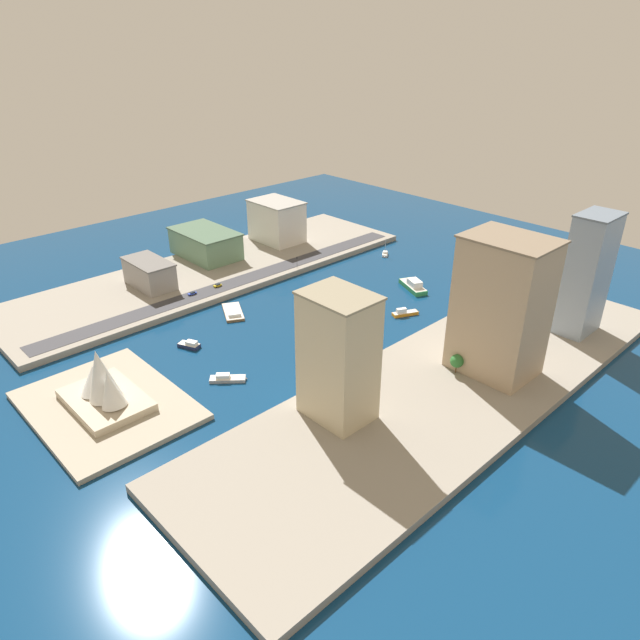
# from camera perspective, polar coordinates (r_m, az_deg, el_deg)

# --- Properties ---
(ground_plane) EXTENTS (440.00, 440.00, 0.00)m
(ground_plane) POSITION_cam_1_polar(r_m,az_deg,el_deg) (279.49, -0.87, 0.04)
(ground_plane) COLOR navy
(quay_west) EXTENTS (70.00, 240.00, 3.08)m
(quay_west) POSITION_cam_1_polar(r_m,az_deg,el_deg) (233.25, 12.96, -6.25)
(quay_west) COLOR gray
(quay_west) RESTS_ON ground_plane
(quay_east) EXTENTS (70.00, 240.00, 3.08)m
(quay_east) POSITION_cam_1_polar(r_m,az_deg,el_deg) (338.23, -10.33, 4.84)
(quay_east) COLOR gray
(quay_east) RESTS_ON ground_plane
(peninsula_point) EXTENTS (66.41, 50.14, 2.00)m
(peninsula_point) POSITION_cam_1_polar(r_m,az_deg,el_deg) (230.78, -20.34, -7.95)
(peninsula_point) COLOR #A89E89
(peninsula_point) RESTS_ON ground_plane
(road_strip) EXTENTS (11.83, 228.00, 0.15)m
(road_strip) POSITION_cam_1_polar(r_m,az_deg,el_deg) (318.43, -7.83, 3.92)
(road_strip) COLOR #38383D
(road_strip) RESTS_ON quay_east
(ferry_green_doubledeck) EXTENTS (22.02, 14.78, 5.79)m
(ferry_green_doubledeck) POSITION_cam_1_polar(r_m,az_deg,el_deg) (315.68, 9.22, 3.39)
(ferry_green_doubledeck) COLOR #2D8C4C
(ferry_green_doubledeck) RESTS_ON ground_plane
(barge_flat_brown) EXTENTS (21.98, 17.18, 2.74)m
(barge_flat_brown) POSITION_cam_1_polar(r_m,az_deg,el_deg) (287.93, -8.60, 0.80)
(barge_flat_brown) COLOR brown
(barge_flat_brown) RESTS_ON ground_plane
(yacht_sleek_gray) EXTENTS (12.82, 13.81, 3.04)m
(yacht_sleek_gray) POSITION_cam_1_polar(r_m,az_deg,el_deg) (235.04, -9.21, -5.72)
(yacht_sleek_gray) COLOR #999EA3
(yacht_sleek_gray) RESTS_ON ground_plane
(catamaran_blue) EXTENTS (14.00, 21.26, 4.59)m
(catamaran_blue) POSITION_cam_1_polar(r_m,az_deg,el_deg) (276.94, 1.16, 0.14)
(catamaran_blue) COLOR blue
(catamaran_blue) RESTS_ON ground_plane
(water_taxi_orange) EXTENTS (8.75, 13.91, 3.88)m
(water_taxi_orange) POSITION_cam_1_polar(r_m,az_deg,el_deg) (286.27, 8.38, 0.71)
(water_taxi_orange) COLOR orange
(water_taxi_orange) RESTS_ON ground_plane
(sailboat_small_white) EXTENTS (6.84, 7.87, 11.34)m
(sailboat_small_white) POSITION_cam_1_polar(r_m,az_deg,el_deg) (361.93, 6.46, 6.52)
(sailboat_small_white) COLOR white
(sailboat_small_white) RESTS_ON ground_plane
(tugboat_red) EXTENTS (11.02, 6.96, 3.71)m
(tugboat_red) POSITION_cam_1_polar(r_m,az_deg,el_deg) (325.24, 14.76, 3.42)
(tugboat_red) COLOR red
(tugboat_red) RESTS_ON ground_plane
(patrol_launch_navy) EXTENTS (11.23, 7.81, 3.30)m
(patrol_launch_navy) POSITION_cam_1_polar(r_m,az_deg,el_deg) (261.51, -12.82, -2.41)
(patrol_launch_navy) COLOR #1E284C
(patrol_launch_navy) RESTS_ON ground_plane
(terminal_long_green) EXTENTS (43.29, 26.68, 15.99)m
(terminal_long_green) POSITION_cam_1_polar(r_m,az_deg,el_deg) (354.54, -11.26, 7.46)
(terminal_long_green) COLOR slate
(terminal_long_green) RESTS_ON quay_east
(carpark_squat_concrete) EXTENTS (30.95, 16.54, 14.35)m
(carpark_squat_concrete) POSITION_cam_1_polar(r_m,az_deg,el_deg) (319.11, -16.53, 4.45)
(carpark_squat_concrete) COLOR gray
(carpark_squat_concrete) RESTS_ON quay_east
(tower_tall_glass) EXTENTS (14.68, 21.56, 54.64)m
(tower_tall_glass) POSITION_cam_1_polar(r_m,az_deg,el_deg) (277.55, 24.92, 4.11)
(tower_tall_glass) COLOR #8C9EB2
(tower_tall_glass) RESTS_ON quay_west
(office_block_beige) EXTENTS (24.63, 18.94, 47.04)m
(office_block_beige) POSITION_cam_1_polar(r_m,az_deg,el_deg) (196.21, 1.81, -3.70)
(office_block_beige) COLOR #C6B793
(office_block_beige) RESTS_ON quay_west
(apartment_midrise_tan) EXTENTS (32.66, 25.12, 55.66)m
(apartment_midrise_tan) POSITION_cam_1_polar(r_m,az_deg,el_deg) (231.76, 17.50, 1.26)
(apartment_midrise_tan) COLOR tan
(apartment_midrise_tan) RESTS_ON quay_west
(hotel_broad_white) EXTENTS (32.92, 24.08, 25.90)m
(hotel_broad_white) POSITION_cam_1_polar(r_m,az_deg,el_deg) (374.64, -4.31, 9.76)
(hotel_broad_white) COLOR silver
(hotel_broad_white) RESTS_ON quay_east
(hatchback_blue) EXTENTS (1.98, 4.64, 1.44)m
(hatchback_blue) POSITION_cam_1_polar(r_m,az_deg,el_deg) (305.14, -12.54, 2.61)
(hatchback_blue) COLOR black
(hatchback_blue) RESTS_ON road_strip
(taxi_yellow_cab) EXTENTS (2.02, 4.36, 1.57)m
(taxi_yellow_cab) POSITION_cam_1_polar(r_m,az_deg,el_deg) (312.10, -10.11, 3.42)
(taxi_yellow_cab) COLOR black
(taxi_yellow_cab) RESTS_ON road_strip
(traffic_light_waterfront) EXTENTS (0.36, 0.36, 6.50)m
(traffic_light_waterfront) POSITION_cam_1_polar(r_m,az_deg,el_deg) (331.92, -2.29, 5.93)
(traffic_light_waterfront) COLOR black
(traffic_light_waterfront) RESTS_ON quay_east
(opera_landmark) EXTENTS (34.71, 23.82, 22.73)m
(opera_landmark) POSITION_cam_1_polar(r_m,az_deg,el_deg) (226.42, -20.75, -6.06)
(opera_landmark) COLOR #BCAD93
(opera_landmark) RESTS_ON peninsula_point
(park_tree_cluster) EXTENTS (18.33, 23.66, 9.28)m
(park_tree_cluster) POSITION_cam_1_polar(r_m,az_deg,el_deg) (238.21, 16.17, -3.89)
(park_tree_cluster) COLOR brown
(park_tree_cluster) RESTS_ON quay_west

